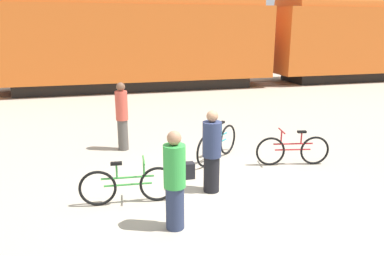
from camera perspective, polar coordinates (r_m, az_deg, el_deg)
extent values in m
plane|color=#B2A893|center=(7.28, 3.88, -10.04)|extent=(80.00, 80.00, 0.00)
cube|color=black|center=(19.32, -8.41, 6.73)|extent=(11.35, 2.39, 0.55)
cube|color=#CC5B1E|center=(19.13, -8.65, 12.74)|extent=(13.52, 3.18, 3.51)
cylinder|color=#CC5B1E|center=(19.14, -8.87, 17.99)|extent=(12.44, 3.02, 3.02)
cube|color=black|center=(25.35, 26.19, 7.36)|extent=(11.35, 2.39, 0.55)
cube|color=#CC5B1E|center=(25.20, 26.74, 11.91)|extent=(13.52, 3.18, 3.51)
cylinder|color=#CC5B1E|center=(25.21, 27.23, 15.87)|extent=(12.44, 3.02, 3.02)
cube|color=#4C4238|center=(18.66, -8.12, 5.60)|extent=(54.29, 0.07, 0.01)
cube|color=#4C4238|center=(20.07, -8.62, 6.26)|extent=(54.29, 0.07, 0.01)
torus|color=black|center=(6.91, -5.24, -8.50)|extent=(0.67, 0.11, 0.67)
torus|color=black|center=(6.91, -14.18, -8.91)|extent=(0.67, 0.11, 0.67)
cylinder|color=#338C38|center=(6.82, -9.77, -7.43)|extent=(0.94, 0.11, 0.04)
cylinder|color=#338C38|center=(6.88, -9.72, -8.50)|extent=(0.85, 0.11, 0.04)
cylinder|color=#338C38|center=(6.77, -11.41, -6.42)|extent=(0.04, 0.04, 0.28)
cube|color=black|center=(6.73, -11.47, -5.33)|extent=(0.21, 0.10, 0.05)
cylinder|color=#338C38|center=(6.77, -7.34, -6.11)|extent=(0.04, 0.04, 0.31)
cylinder|color=#338C38|center=(6.72, -7.38, -4.89)|extent=(0.07, 0.46, 0.03)
torus|color=black|center=(8.75, 11.86, -3.51)|extent=(0.67, 0.18, 0.68)
torus|color=black|center=(9.08, 18.18, -3.27)|extent=(0.67, 0.18, 0.68)
cylinder|color=#A31E23|center=(8.85, 15.15, -2.34)|extent=(0.90, 0.21, 0.04)
cylinder|color=#A31E23|center=(8.89, 15.09, -3.20)|extent=(0.82, 0.20, 0.04)
cylinder|color=#A31E23|center=(8.87, 16.33, -1.44)|extent=(0.04, 0.04, 0.28)
cube|color=black|center=(8.83, 16.39, -0.56)|extent=(0.21, 0.12, 0.05)
cylinder|color=#A31E23|center=(8.72, 13.45, -1.41)|extent=(0.04, 0.04, 0.31)
cylinder|color=#A31E23|center=(8.68, 13.52, -0.42)|extent=(0.12, 0.46, 0.03)
torus|color=black|center=(8.51, 2.11, -3.47)|extent=(0.60, 0.53, 0.75)
torus|color=black|center=(9.37, 5.47, -1.75)|extent=(0.60, 0.53, 0.75)
cylinder|color=teal|center=(8.87, 3.89, -1.39)|extent=(0.71, 0.63, 0.04)
cylinder|color=teal|center=(8.92, 3.88, -2.36)|extent=(0.65, 0.58, 0.04)
cylinder|color=teal|center=(8.98, 4.49, -0.14)|extent=(0.04, 0.04, 0.32)
cube|color=black|center=(8.94, 4.52, 0.83)|extent=(0.20, 0.19, 0.05)
cylinder|color=teal|center=(8.59, 2.96, -0.73)|extent=(0.04, 0.04, 0.35)
cylinder|color=teal|center=(8.54, 2.97, 0.40)|extent=(0.33, 0.37, 0.03)
cylinder|color=#283351|center=(6.02, -2.61, -11.99)|extent=(0.29, 0.29, 0.71)
cylinder|color=green|center=(5.73, -2.69, -5.82)|extent=(0.34, 0.34, 0.67)
sphere|color=#A37556|center=(5.59, -2.75, -1.54)|extent=(0.22, 0.22, 0.22)
cylinder|color=black|center=(7.27, 2.99, -6.98)|extent=(0.31, 0.31, 0.71)
cylinder|color=navy|center=(7.04, 3.06, -1.73)|extent=(0.36, 0.36, 0.68)
sphere|color=#A37556|center=(6.92, 3.12, 1.82)|extent=(0.22, 0.22, 0.22)
cylinder|color=#514C47|center=(9.80, -10.47, -1.02)|extent=(0.26, 0.26, 0.80)
cylinder|color=#CC4C3D|center=(9.61, -10.69, 3.37)|extent=(0.31, 0.31, 0.74)
sphere|color=brown|center=(9.53, -10.84, 6.19)|extent=(0.22, 0.22, 0.22)
cube|color=black|center=(7.92, -0.69, -6.50)|extent=(0.28, 0.20, 0.34)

